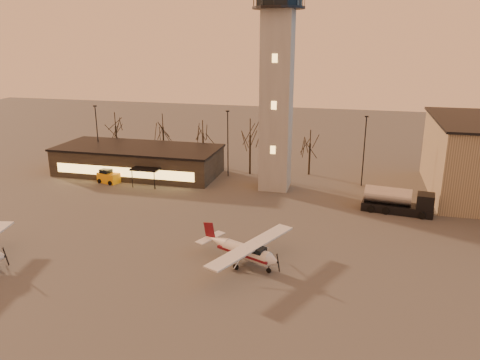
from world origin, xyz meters
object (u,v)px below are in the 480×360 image
(cessna_front, at_px, (248,255))
(fuel_truck, at_px, (397,203))
(control_tower, at_px, (277,71))
(service_cart, at_px, (108,177))
(terminal, at_px, (138,160))

(cessna_front, distance_m, fuel_truck, 23.11)
(control_tower, distance_m, cessna_front, 28.54)
(cessna_front, xyz_separation_m, service_cart, (-26.03, 20.53, -0.34))
(control_tower, height_order, service_cart, control_tower)
(control_tower, bearing_deg, fuel_truck, -20.28)
(fuel_truck, relative_size, service_cart, 2.46)
(control_tower, distance_m, service_cart, 29.00)
(terminal, xyz_separation_m, fuel_truck, (38.21, -7.97, -0.94))
(control_tower, relative_size, cessna_front, 2.87)
(terminal, bearing_deg, service_cart, -111.84)
(control_tower, bearing_deg, service_cart, -171.67)
(terminal, distance_m, cessna_front, 35.31)
(cessna_front, bearing_deg, fuel_truck, 74.95)
(control_tower, bearing_deg, terminal, 174.85)
(control_tower, xyz_separation_m, fuel_truck, (16.22, -5.99, -15.10))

